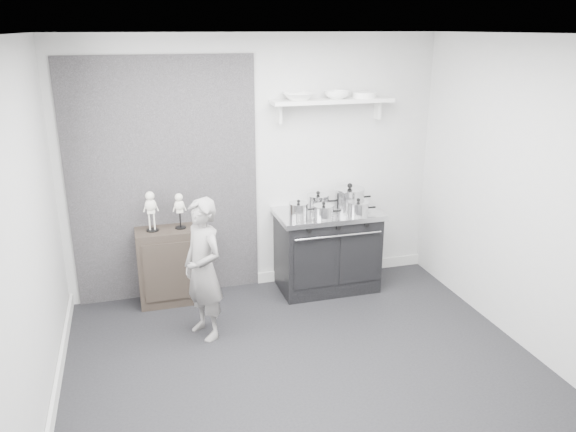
# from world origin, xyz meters

# --- Properties ---
(ground) EXTENTS (4.00, 4.00, 0.00)m
(ground) POSITION_xyz_m (0.00, 0.00, 0.00)
(ground) COLOR black
(ground) RESTS_ON ground
(room_shell) EXTENTS (4.02, 3.62, 2.71)m
(room_shell) POSITION_xyz_m (-0.09, 0.15, 1.64)
(room_shell) COLOR #B5B5B2
(room_shell) RESTS_ON ground
(wall_shelf) EXTENTS (1.30, 0.26, 0.24)m
(wall_shelf) POSITION_xyz_m (0.80, 1.68, 2.01)
(wall_shelf) COLOR silver
(wall_shelf) RESTS_ON room_shell
(stove) EXTENTS (1.10, 0.69, 0.88)m
(stove) POSITION_xyz_m (0.71, 1.48, 0.44)
(stove) COLOR black
(stove) RESTS_ON ground
(side_cabinet) EXTENTS (0.62, 0.36, 0.80)m
(side_cabinet) POSITION_xyz_m (-0.98, 1.61, 0.40)
(side_cabinet) COLOR black
(side_cabinet) RESTS_ON ground
(child) EXTENTS (0.50, 0.58, 1.33)m
(child) POSITION_xyz_m (-0.72, 0.82, 0.67)
(child) COLOR slate
(child) RESTS_ON ground
(pot_front_left) EXTENTS (0.29, 0.20, 0.18)m
(pot_front_left) POSITION_xyz_m (0.36, 1.40, 0.96)
(pot_front_left) COLOR silver
(pot_front_left) RESTS_ON stove
(pot_back_left) EXTENTS (0.33, 0.24, 0.19)m
(pot_back_left) POSITION_xyz_m (0.64, 1.61, 0.96)
(pot_back_left) COLOR silver
(pot_back_left) RESTS_ON stove
(pot_back_right) EXTENTS (0.41, 0.33, 0.27)m
(pot_back_right) POSITION_xyz_m (0.99, 1.57, 0.99)
(pot_back_right) COLOR silver
(pot_back_right) RESTS_ON stove
(pot_front_right) EXTENTS (0.31, 0.22, 0.17)m
(pot_front_right) POSITION_xyz_m (0.98, 1.30, 0.95)
(pot_front_right) COLOR silver
(pot_front_right) RESTS_ON stove
(pot_front_center) EXTENTS (0.30, 0.21, 0.17)m
(pot_front_center) POSITION_xyz_m (0.59, 1.30, 0.95)
(pot_front_center) COLOR silver
(pot_front_center) RESTS_ON stove
(skeleton_full) EXTENTS (0.13, 0.09, 0.47)m
(skeleton_full) POSITION_xyz_m (-1.11, 1.61, 1.04)
(skeleton_full) COLOR silver
(skeleton_full) RESTS_ON side_cabinet
(skeleton_torso) EXTENTS (0.12, 0.08, 0.42)m
(skeleton_torso) POSITION_xyz_m (-0.83, 1.61, 1.01)
(skeleton_torso) COLOR silver
(skeleton_torso) RESTS_ON side_cabinet
(bowl_large) EXTENTS (0.31, 0.31, 0.08)m
(bowl_large) POSITION_xyz_m (0.43, 1.67, 2.08)
(bowl_large) COLOR white
(bowl_large) RESTS_ON wall_shelf
(bowl_small) EXTENTS (0.25, 0.25, 0.08)m
(bowl_small) POSITION_xyz_m (0.85, 1.67, 2.08)
(bowl_small) COLOR white
(bowl_small) RESTS_ON wall_shelf
(plate_stack) EXTENTS (0.25, 0.25, 0.06)m
(plate_stack) POSITION_xyz_m (1.15, 1.67, 2.07)
(plate_stack) COLOR white
(plate_stack) RESTS_ON wall_shelf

